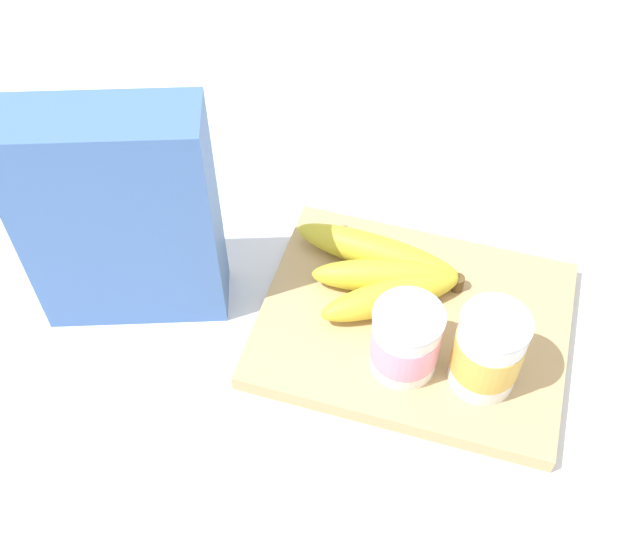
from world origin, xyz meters
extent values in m
plane|color=white|center=(0.00, 0.00, 0.00)|extent=(2.40, 2.40, 0.00)
cube|color=tan|center=(0.00, 0.00, 0.01)|extent=(0.31, 0.24, 0.02)
cube|color=#4770B7|center=(0.29, 0.04, 0.13)|extent=(0.20, 0.12, 0.26)
cylinder|color=white|center=(-0.08, 0.05, 0.07)|extent=(0.06, 0.06, 0.09)
cylinder|color=gold|center=(-0.08, 0.05, 0.07)|extent=(0.07, 0.07, 0.05)
cylinder|color=silver|center=(-0.08, 0.05, 0.11)|extent=(0.07, 0.07, 0.00)
cylinder|color=white|center=(0.00, 0.06, 0.06)|extent=(0.07, 0.07, 0.08)
cylinder|color=pink|center=(0.00, 0.06, 0.06)|extent=(0.07, 0.07, 0.04)
cylinder|color=silver|center=(0.00, 0.06, 0.10)|extent=(0.07, 0.07, 0.00)
ellipsoid|color=yellow|center=(0.06, -0.06, 0.04)|extent=(0.19, 0.05, 0.04)
ellipsoid|color=yellow|center=(0.04, -0.03, 0.04)|extent=(0.16, 0.07, 0.04)
ellipsoid|color=yellow|center=(0.03, -0.01, 0.04)|extent=(0.15, 0.12, 0.04)
cylinder|color=brown|center=(-0.03, -0.05, 0.03)|extent=(0.01, 0.01, 0.02)
camera|label=1|loc=(-0.04, 0.48, 0.68)|focal=43.82mm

